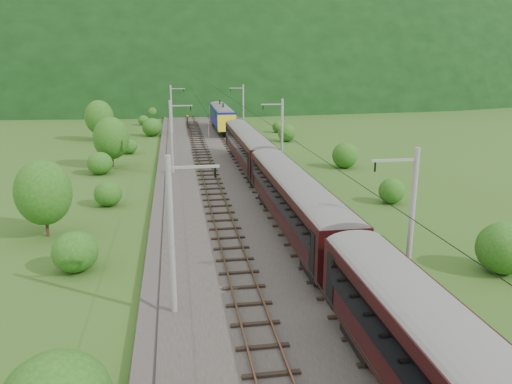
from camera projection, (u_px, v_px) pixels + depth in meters
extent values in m
plane|color=#35581B|center=(294.00, 307.00, 26.21)|extent=(600.00, 600.00, 0.00)
cube|color=#38332D|center=(261.00, 239.00, 35.70)|extent=(14.00, 220.00, 0.30)
cube|color=brown|center=(218.00, 237.00, 35.12)|extent=(0.08, 220.00, 0.15)
cube|color=brown|center=(238.00, 235.00, 35.35)|extent=(0.08, 220.00, 0.15)
cube|color=black|center=(228.00, 238.00, 35.27)|extent=(2.40, 220.00, 0.12)
cube|color=brown|center=(285.00, 233.00, 35.87)|extent=(0.08, 220.00, 0.15)
cube|color=brown|center=(304.00, 232.00, 36.10)|extent=(0.08, 220.00, 0.15)
cube|color=black|center=(294.00, 234.00, 36.02)|extent=(2.40, 220.00, 0.12)
cylinder|color=gray|center=(171.00, 236.00, 24.12)|extent=(0.28, 0.28, 8.00)
cube|color=gray|center=(194.00, 167.00, 23.43)|extent=(2.40, 0.12, 0.12)
cylinder|color=black|center=(215.00, 172.00, 23.66)|extent=(0.10, 0.10, 0.50)
cylinder|color=gray|center=(171.00, 137.00, 54.62)|extent=(0.28, 0.28, 8.00)
cube|color=gray|center=(181.00, 106.00, 53.93)|extent=(2.40, 0.12, 0.12)
cylinder|color=black|center=(191.00, 108.00, 54.17)|extent=(0.10, 0.10, 0.50)
cylinder|color=gray|center=(171.00, 109.00, 85.13)|extent=(0.28, 0.28, 8.00)
cube|color=gray|center=(178.00, 89.00, 84.43)|extent=(2.40, 0.12, 0.12)
cylinder|color=black|center=(184.00, 90.00, 84.67)|extent=(0.10, 0.10, 0.50)
cylinder|color=gray|center=(171.00, 96.00, 115.63)|extent=(0.28, 0.28, 8.00)
cube|color=gray|center=(176.00, 81.00, 114.93)|extent=(2.40, 0.12, 0.12)
cylinder|color=black|center=(180.00, 82.00, 115.17)|extent=(0.10, 0.10, 0.50)
cylinder|color=gray|center=(171.00, 88.00, 146.13)|extent=(0.28, 0.28, 8.00)
cube|color=gray|center=(175.00, 76.00, 145.44)|extent=(2.40, 0.12, 0.12)
cylinder|color=black|center=(179.00, 77.00, 145.67)|extent=(0.10, 0.10, 0.50)
cylinder|color=gray|center=(411.00, 223.00, 26.06)|extent=(0.28, 0.28, 8.00)
cube|color=gray|center=(394.00, 160.00, 24.99)|extent=(2.40, 0.12, 0.12)
cylinder|color=black|center=(375.00, 167.00, 24.92)|extent=(0.10, 0.10, 0.50)
cylinder|color=gray|center=(282.00, 134.00, 56.56)|extent=(0.28, 0.28, 8.00)
cube|color=gray|center=(272.00, 104.00, 55.50)|extent=(2.40, 0.12, 0.12)
cylinder|color=black|center=(263.00, 107.00, 55.42)|extent=(0.10, 0.10, 0.50)
cylinder|color=gray|center=(243.00, 108.00, 87.06)|extent=(0.28, 0.28, 8.00)
cube|color=gray|center=(236.00, 88.00, 86.00)|extent=(2.40, 0.12, 0.12)
cylinder|color=black|center=(231.00, 90.00, 85.92)|extent=(0.10, 0.10, 0.50)
cylinder|color=gray|center=(225.00, 95.00, 117.57)|extent=(0.28, 0.28, 8.00)
cube|color=gray|center=(219.00, 80.00, 116.50)|extent=(2.40, 0.12, 0.12)
cylinder|color=black|center=(215.00, 82.00, 116.42)|extent=(0.10, 0.10, 0.50)
cylinder|color=gray|center=(214.00, 88.00, 148.07)|extent=(0.28, 0.28, 8.00)
cube|color=gray|center=(209.00, 76.00, 147.00)|extent=(2.40, 0.12, 0.12)
cylinder|color=black|center=(206.00, 77.00, 146.92)|extent=(0.10, 0.10, 0.50)
cylinder|color=black|center=(227.00, 144.00, 33.52)|extent=(0.03, 198.00, 0.03)
cylinder|color=black|center=(296.00, 142.00, 34.27)|extent=(0.03, 198.00, 0.03)
ellipsoid|color=black|center=(183.00, 82.00, 274.03)|extent=(504.00, 360.00, 244.00)
cylinder|color=gray|center=(492.00, 378.00, 13.51)|extent=(2.86, 21.57, 2.86)
cube|color=black|center=(376.00, 336.00, 21.58)|extent=(2.17, 3.15, 0.89)
cube|color=black|center=(295.00, 199.00, 35.45)|extent=(2.86, 21.67, 2.96)
cylinder|color=gray|center=(295.00, 181.00, 35.11)|extent=(2.86, 21.57, 2.86)
cube|color=black|center=(275.00, 196.00, 35.14)|extent=(0.05, 19.07, 1.13)
cube|color=black|center=(314.00, 194.00, 35.59)|extent=(0.05, 19.07, 1.13)
cube|color=black|center=(325.00, 267.00, 28.72)|extent=(2.17, 3.15, 0.89)
cube|color=black|center=(273.00, 197.00, 43.18)|extent=(2.17, 3.15, 0.89)
cube|color=black|center=(248.00, 146.00, 57.06)|extent=(2.86, 21.67, 2.96)
cylinder|color=gray|center=(248.00, 135.00, 56.71)|extent=(2.86, 21.57, 2.86)
cube|color=black|center=(235.00, 143.00, 56.74)|extent=(0.05, 19.07, 1.13)
cube|color=black|center=(260.00, 143.00, 57.19)|extent=(0.05, 19.07, 1.13)
cube|color=black|center=(259.00, 178.00, 50.32)|extent=(2.17, 3.15, 0.89)
cube|color=black|center=(239.00, 151.00, 64.79)|extent=(2.17, 3.15, 0.89)
cube|color=#131399|center=(222.00, 116.00, 87.11)|extent=(2.86, 17.73, 2.96)
cylinder|color=gray|center=(221.00, 108.00, 86.77)|extent=(2.86, 17.64, 2.86)
cube|color=black|center=(213.00, 114.00, 86.79)|extent=(0.05, 15.60, 1.13)
cube|color=black|center=(230.00, 114.00, 87.25)|extent=(0.05, 15.60, 1.13)
cube|color=black|center=(225.00, 132.00, 81.69)|extent=(2.17, 3.15, 0.89)
cube|color=black|center=(219.00, 123.00, 93.53)|extent=(2.17, 3.15, 0.89)
cube|color=yellow|center=(217.00, 112.00, 95.42)|extent=(2.91, 0.50, 2.66)
cube|color=yellow|center=(227.00, 123.00, 78.90)|extent=(2.91, 0.50, 2.66)
cube|color=black|center=(220.00, 103.00, 89.45)|extent=(0.08, 1.60, 0.89)
cylinder|color=red|center=(209.00, 132.00, 81.04)|extent=(0.15, 0.15, 1.41)
cylinder|color=red|center=(209.00, 124.00, 89.97)|extent=(0.18, 0.18, 1.65)
cylinder|color=black|center=(188.00, 122.00, 91.43)|extent=(0.15, 0.15, 2.15)
sphere|color=red|center=(187.00, 116.00, 91.13)|extent=(0.26, 0.26, 0.26)
ellipsoid|color=#1A5316|center=(75.00, 252.00, 30.33)|extent=(2.78, 2.78, 2.50)
ellipsoid|color=#1A5316|center=(108.00, 194.00, 43.92)|extent=(2.44, 2.44, 2.20)
ellipsoid|color=#1A5316|center=(100.00, 163.00, 55.91)|extent=(2.82, 2.82, 2.54)
ellipsoid|color=#1A5316|center=(129.00, 146.00, 68.02)|extent=(2.33, 2.33, 2.10)
ellipsoid|color=#1A5316|center=(152.00, 127.00, 83.56)|extent=(3.34, 3.34, 3.01)
ellipsoid|color=#1A5316|center=(144.00, 120.00, 97.40)|extent=(2.12, 2.12, 1.91)
ellipsoid|color=#1A5316|center=(153.00, 112.00, 108.95)|extent=(2.88, 2.88, 2.59)
cylinder|color=black|center=(46.00, 216.00, 36.26)|extent=(0.24, 0.24, 3.10)
ellipsoid|color=#1A5316|center=(43.00, 192.00, 35.80)|extent=(3.99, 3.99, 4.79)
cylinder|color=black|center=(112.00, 154.00, 59.55)|extent=(0.24, 0.24, 3.27)
ellipsoid|color=#1A5316|center=(111.00, 138.00, 59.07)|extent=(4.20, 4.20, 5.04)
cylinder|color=black|center=(100.00, 130.00, 78.72)|extent=(0.24, 0.24, 3.47)
ellipsoid|color=#1A5316|center=(99.00, 117.00, 78.21)|extent=(4.46, 4.46, 5.35)
ellipsoid|color=#1A5316|center=(503.00, 251.00, 30.06)|extent=(3.16, 3.16, 2.85)
ellipsoid|color=#1A5316|center=(391.00, 192.00, 44.71)|extent=(2.31, 2.31, 2.08)
ellipsoid|color=#1A5316|center=(345.00, 156.00, 59.19)|extent=(3.07, 3.07, 2.76)
ellipsoid|color=#1A5316|center=(287.00, 134.00, 78.06)|extent=(2.78, 2.78, 2.50)
ellipsoid|color=#1A5316|center=(278.00, 127.00, 87.77)|extent=(2.01, 2.01, 1.81)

